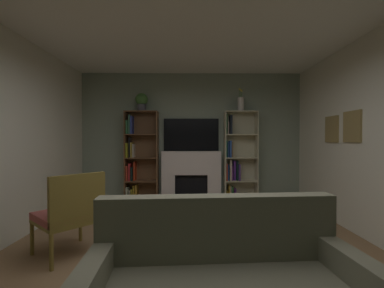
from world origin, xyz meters
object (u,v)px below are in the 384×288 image
fireplace (191,176)px  armchair (71,213)px  tv (191,135)px  potted_plant (142,101)px  vase_with_flowers (241,104)px  bookshelf_right (236,161)px  bookshelf_left (138,160)px

fireplace → armchair: (-1.42, -2.56, -0.07)m
tv → potted_plant: size_ratio=3.09×
potted_plant → vase_with_flowers: (2.08, -0.00, -0.06)m
potted_plant → vase_with_flowers: bearing=-0.0°
tv → potted_plant: 1.26m
potted_plant → armchair: bearing=-98.7°
bookshelf_right → armchair: 3.51m
bookshelf_left → vase_with_flowers: vase_with_flowers is taller
bookshelf_left → fireplace: bearing=0.8°
armchair → bookshelf_right: bearing=46.9°
fireplace → armchair: bearing=-119.1°
bookshelf_right → potted_plant: bearing=-178.9°
bookshelf_left → armchair: size_ratio=2.00×
potted_plant → armchair: potted_plant is taller
tv → potted_plant: (-1.04, -0.12, 0.70)m
potted_plant → vase_with_flowers: size_ratio=0.78×
bookshelf_left → potted_plant: (0.09, -0.04, 1.24)m
bookshelf_left → bookshelf_right: (2.08, 0.00, -0.01)m
fireplace → tv: bearing=90.0°
tv → bookshelf_right: 1.11m
armchair → potted_plant: bearing=81.3°
tv → armchair: size_ratio=1.20×
vase_with_flowers → armchair: (-2.46, -2.51, -1.60)m
bookshelf_right → tv: bearing=175.1°
vase_with_flowers → fireplace: bearing=177.2°
tv → bookshelf_left: bookshelf_left is taller
bookshelf_right → armchair: size_ratio=2.00×
fireplace → vase_with_flowers: 1.85m
fireplace → bookshelf_left: bearing=-179.2°
fireplace → bookshelf_right: bookshelf_right is taller
tv → bookshelf_left: size_ratio=0.60×
bookshelf_left → potted_plant: 1.24m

